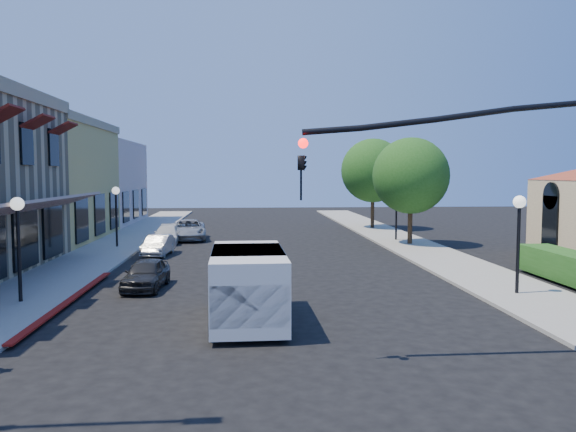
{
  "coord_description": "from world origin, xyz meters",
  "views": [
    {
      "loc": [
        -1.06,
        -10.9,
        4.35
      ],
      "look_at": [
        0.67,
        11.91,
        2.6
      ],
      "focal_mm": 35.0,
      "sensor_mm": 36.0,
      "label": 1
    }
  ],
  "objects": [
    {
      "name": "ground",
      "position": [
        0.0,
        0.0,
        0.0
      ],
      "size": [
        120.0,
        120.0,
        0.0
      ],
      "primitive_type": "plane",
      "color": "black",
      "rests_on": "ground"
    },
    {
      "name": "sidewalk_left",
      "position": [
        -8.75,
        27.0,
        0.06
      ],
      "size": [
        3.5,
        50.0,
        0.12
      ],
      "primitive_type": "cube",
      "color": "gray",
      "rests_on": "ground"
    },
    {
      "name": "sidewalk_right",
      "position": [
        8.75,
        27.0,
        0.06
      ],
      "size": [
        3.5,
        50.0,
        0.12
      ],
      "primitive_type": "cube",
      "color": "gray",
      "rests_on": "ground"
    },
    {
      "name": "curb_red_strip",
      "position": [
        -6.9,
        8.0,
        0.0
      ],
      "size": [
        0.25,
        10.0,
        0.06
      ],
      "primitive_type": "cube",
      "color": "maroon",
      "rests_on": "ground"
    },
    {
      "name": "yellow_stucco_building",
      "position": [
        -15.5,
        26.0,
        3.8
      ],
      "size": [
        10.0,
        12.0,
        7.6
      ],
      "primitive_type": "cube",
      "color": "tan",
      "rests_on": "ground"
    },
    {
      "name": "pink_stucco_building",
      "position": [
        -15.5,
        38.0,
        3.5
      ],
      "size": [
        10.0,
        12.0,
        7.0
      ],
      "primitive_type": "cube",
      "color": "beige",
      "rests_on": "ground"
    },
    {
      "name": "street_tree_a",
      "position": [
        8.8,
        22.0,
        4.19
      ],
      "size": [
        4.56,
        4.56,
        6.48
      ],
      "color": "black",
      "rests_on": "ground"
    },
    {
      "name": "street_tree_b",
      "position": [
        8.8,
        32.0,
        4.54
      ],
      "size": [
        4.94,
        4.94,
        7.02
      ],
      "color": "black",
      "rests_on": "ground"
    },
    {
      "name": "signal_mast_arm",
      "position": [
        5.86,
        1.5,
        4.09
      ],
      "size": [
        8.01,
        0.39,
        6.0
      ],
      "color": "black",
      "rests_on": "ground"
    },
    {
      "name": "lamppost_left_near",
      "position": [
        -8.5,
        8.0,
        2.74
      ],
      "size": [
        0.44,
        0.44,
        3.57
      ],
      "color": "black",
      "rests_on": "ground"
    },
    {
      "name": "lamppost_left_far",
      "position": [
        -8.5,
        22.0,
        2.74
      ],
      "size": [
        0.44,
        0.44,
        3.57
      ],
      "color": "black",
      "rests_on": "ground"
    },
    {
      "name": "lamppost_right_near",
      "position": [
        8.5,
        8.0,
        2.74
      ],
      "size": [
        0.44,
        0.44,
        3.57
      ],
      "color": "black",
      "rests_on": "ground"
    },
    {
      "name": "lamppost_right_far",
      "position": [
        8.5,
        24.0,
        2.74
      ],
      "size": [
        0.44,
        0.44,
        3.57
      ],
      "color": "black",
      "rests_on": "ground"
    },
    {
      "name": "white_van",
      "position": [
        -1.0,
        5.19,
        1.22
      ],
      "size": [
        2.18,
        4.8,
        2.11
      ],
      "color": "silver",
      "rests_on": "ground"
    },
    {
      "name": "parked_car_a",
      "position": [
        -4.8,
        10.3,
        0.57
      ],
      "size": [
        1.58,
        3.43,
        1.14
      ],
      "primitive_type": "imported",
      "rotation": [
        0.0,
        0.0,
        -0.07
      ],
      "color": "black",
      "rests_on": "ground"
    },
    {
      "name": "parked_car_b",
      "position": [
        -5.68,
        19.0,
        0.54
      ],
      "size": [
        1.45,
        3.37,
        1.08
      ],
      "primitive_type": "imported",
      "rotation": [
        0.0,
        0.0,
        -0.09
      ],
      "color": "#9EA0A3",
      "rests_on": "ground"
    },
    {
      "name": "parked_car_c",
      "position": [
        -5.91,
        24.12,
        0.55
      ],
      "size": [
        1.62,
        3.82,
        1.1
      ],
      "primitive_type": "imported",
      "rotation": [
        0.0,
        0.0,
        -0.02
      ],
      "color": "silver",
      "rests_on": "ground"
    },
    {
      "name": "parked_car_d",
      "position": [
        -4.8,
        26.0,
        0.66
      ],
      "size": [
        2.62,
        4.92,
        1.32
      ],
      "primitive_type": "imported",
      "rotation": [
        0.0,
        0.0,
        0.09
      ],
      "color": "#9B9DA0",
      "rests_on": "ground"
    }
  ]
}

